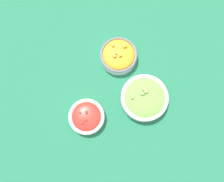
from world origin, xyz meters
name	(u,v)px	position (x,y,z in m)	size (l,w,h in m)	color
ground_plane	(112,92)	(0.00, 0.00, 0.00)	(3.00, 3.00, 0.00)	#23704C
bowl_squash	(119,55)	(0.14, -0.08, 0.03)	(0.17, 0.17, 0.08)	white
bowl_cherry_tomatoes	(87,117)	(-0.07, 0.14, 0.03)	(0.15, 0.15, 0.07)	silver
bowl_lettuce	(144,98)	(-0.08, -0.12, 0.03)	(0.21, 0.21, 0.08)	#B2C1CC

